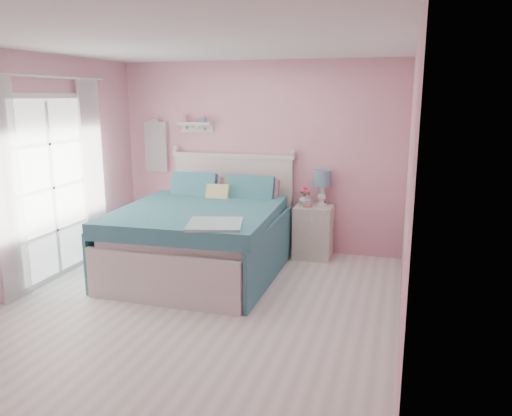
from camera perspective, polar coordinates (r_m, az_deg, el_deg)
The scene contains 13 objects.
floor at distance 5.26m, azimuth -6.76°, elevation -11.26°, with size 4.50×4.50×0.00m, color silver.
room_shell at distance 4.84m, azimuth -7.25°, elevation 6.13°, with size 4.50×4.50×4.50m.
bed at distance 6.20m, azimuth -5.99°, elevation -3.27°, with size 1.90×2.35×1.34m.
nightstand at distance 6.72m, azimuth 6.58°, elevation -2.70°, with size 0.49×0.48×0.70m.
table_lamp at distance 6.67m, azimuth 7.57°, elevation 3.12°, with size 0.24×0.24×0.47m.
vase at distance 6.65m, azimuth 5.62°, elevation 1.03°, with size 0.17×0.17×0.18m, color silver.
teacup at distance 6.54m, azimuth 5.94°, elevation 0.37°, with size 0.10×0.10×0.08m, color pink.
roses at distance 6.62m, azimuth 5.62°, elevation 2.07°, with size 0.14×0.11×0.12m.
wall_shelf at distance 7.20m, azimuth -6.97°, elevation 9.46°, with size 0.50×0.15×0.25m.
hanging_dress at distance 7.49m, azimuth -11.39°, elevation 6.86°, with size 0.34×0.03×0.72m, color white.
french_door at distance 6.29m, azimuth -22.27°, elevation 2.08°, with size 0.04×1.32×2.16m.
curtain_near at distance 5.68m, azimuth -26.62°, elevation 1.73°, with size 0.04×0.40×2.32m, color white.
curtain_far at distance 6.83m, azimuth -18.14°, elevation 4.07°, with size 0.04×0.40×2.32m, color white.
Camera 1 is at (1.95, -4.40, 2.13)m, focal length 35.00 mm.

